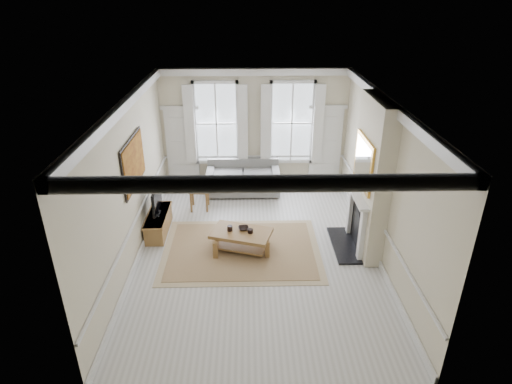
{
  "coord_description": "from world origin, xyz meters",
  "views": [
    {
      "loc": [
        -0.19,
        -8.01,
        5.36
      ],
      "look_at": [
        -0.01,
        0.49,
        1.25
      ],
      "focal_mm": 30.0,
      "sensor_mm": 36.0,
      "label": 1
    }
  ],
  "objects_px": {
    "sofa": "(243,180)",
    "side_table": "(199,192)",
    "coffee_table": "(241,235)",
    "tv_stand": "(159,223)"
  },
  "relations": [
    {
      "from": "side_table",
      "to": "tv_stand",
      "type": "height_order",
      "value": "side_table"
    },
    {
      "from": "sofa",
      "to": "side_table",
      "type": "height_order",
      "value": "sofa"
    },
    {
      "from": "tv_stand",
      "to": "side_table",
      "type": "bearing_deg",
      "value": 53.4
    },
    {
      "from": "sofa",
      "to": "tv_stand",
      "type": "distance_m",
      "value": 2.97
    },
    {
      "from": "sofa",
      "to": "coffee_table",
      "type": "distance_m",
      "value": 3.03
    },
    {
      "from": "side_table",
      "to": "coffee_table",
      "type": "distance_m",
      "value": 2.32
    },
    {
      "from": "coffee_table",
      "to": "tv_stand",
      "type": "relative_size",
      "value": 1.08
    },
    {
      "from": "sofa",
      "to": "side_table",
      "type": "xyz_separation_m",
      "value": [
        -1.15,
        -1.01,
        0.11
      ]
    },
    {
      "from": "side_table",
      "to": "tv_stand",
      "type": "relative_size",
      "value": 0.44
    },
    {
      "from": "side_table",
      "to": "tv_stand",
      "type": "distance_m",
      "value": 1.48
    }
  ]
}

